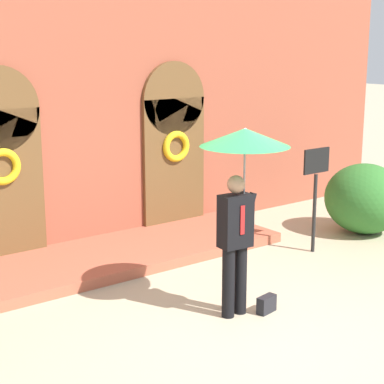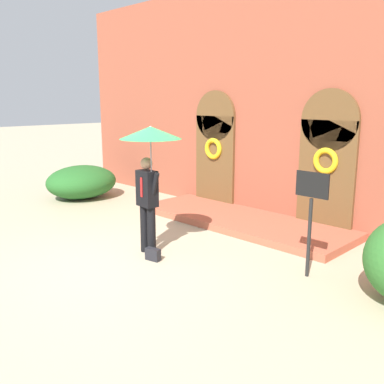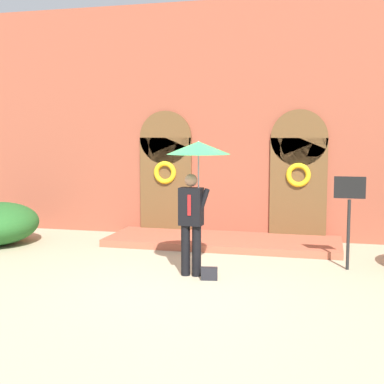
{
  "view_description": "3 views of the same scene",
  "coord_description": "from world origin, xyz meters",
  "px_view_note": "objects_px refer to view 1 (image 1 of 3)",
  "views": [
    {
      "loc": [
        -5.04,
        -5.36,
        3.36
      ],
      "look_at": [
        0.18,
        1.51,
        1.35
      ],
      "focal_mm": 60.0,
      "sensor_mm": 36.0,
      "label": 1
    },
    {
      "loc": [
        5.93,
        -4.48,
        2.82
      ],
      "look_at": [
        0.23,
        1.22,
        1.07
      ],
      "focal_mm": 40.0,
      "sensor_mm": 36.0,
      "label": 2
    },
    {
      "loc": [
        2.24,
        -8.59,
        2.48
      ],
      "look_at": [
        -0.41,
        1.85,
        1.32
      ],
      "focal_mm": 50.0,
      "sensor_mm": 36.0,
      "label": 3
    }
  ],
  "objects_px": {
    "sign_post": "(316,183)",
    "shrub_right": "(365,199)",
    "person_with_umbrella": "(242,165)",
    "handbag": "(267,304)"
  },
  "relations": [
    {
      "from": "sign_post",
      "to": "shrub_right",
      "type": "relative_size",
      "value": 1.17
    },
    {
      "from": "person_with_umbrella",
      "to": "handbag",
      "type": "distance_m",
      "value": 1.83
    },
    {
      "from": "person_with_umbrella",
      "to": "shrub_right",
      "type": "relative_size",
      "value": 1.61
    },
    {
      "from": "sign_post",
      "to": "shrub_right",
      "type": "bearing_deg",
      "value": 7.29
    },
    {
      "from": "person_with_umbrella",
      "to": "sign_post",
      "type": "distance_m",
      "value": 2.92
    },
    {
      "from": "sign_post",
      "to": "shrub_right",
      "type": "xyz_separation_m",
      "value": [
        1.55,
        0.2,
        -0.53
      ]
    },
    {
      "from": "handbag",
      "to": "shrub_right",
      "type": "bearing_deg",
      "value": 11.14
    },
    {
      "from": "handbag",
      "to": "shrub_right",
      "type": "relative_size",
      "value": 0.19
    },
    {
      "from": "handbag",
      "to": "person_with_umbrella",
      "type": "bearing_deg",
      "value": 133.6
    },
    {
      "from": "person_with_umbrella",
      "to": "sign_post",
      "type": "bearing_deg",
      "value": 23.48
    }
  ]
}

